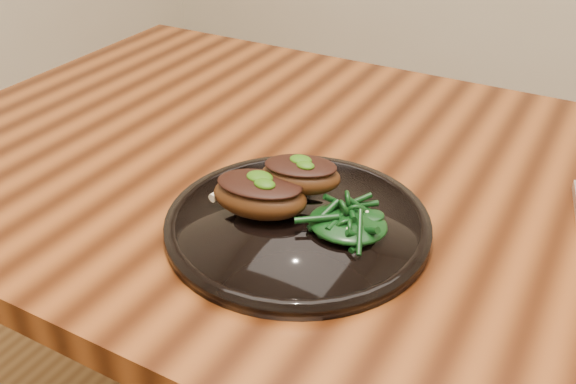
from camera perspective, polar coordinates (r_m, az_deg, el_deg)
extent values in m
cube|color=#321306|center=(0.83, 15.25, -2.26)|extent=(1.60, 0.80, 0.04)
cylinder|color=#34130B|center=(1.58, -9.54, -0.24)|extent=(0.06, 0.06, 0.71)
cylinder|color=black|center=(0.74, 0.86, -2.90)|extent=(0.31, 0.31, 0.02)
torus|color=black|center=(0.74, 0.86, -2.76)|extent=(0.30, 0.30, 0.02)
cylinder|color=black|center=(0.74, 0.86, -2.55)|extent=(0.20, 0.20, 0.00)
ellipsoid|color=#3F1F0C|center=(0.73, -2.52, -0.43)|extent=(0.12, 0.09, 0.04)
ellipsoid|color=black|center=(0.73, -2.55, 0.72)|extent=(0.11, 0.08, 0.01)
cylinder|color=beige|center=(0.77, -5.40, 0.31)|extent=(0.02, 0.06, 0.01)
ellipsoid|color=#184106|center=(0.72, -2.56, 1.15)|extent=(0.03, 0.02, 0.01)
ellipsoid|color=#3F1F0C|center=(0.74, 1.12, 1.39)|extent=(0.11, 0.08, 0.04)
ellipsoid|color=black|center=(0.74, 1.13, 2.36)|extent=(0.10, 0.07, 0.01)
cylinder|color=beige|center=(0.77, -1.65, 1.79)|extent=(0.01, 0.05, 0.01)
ellipsoid|color=#184106|center=(0.74, 1.14, 2.73)|extent=(0.03, 0.02, 0.01)
ellipsoid|color=#184106|center=(0.80, 0.69, 0.85)|extent=(0.08, 0.05, 0.01)
ellipsoid|color=black|center=(0.71, 5.32, -2.80)|extent=(0.09, 0.08, 0.02)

